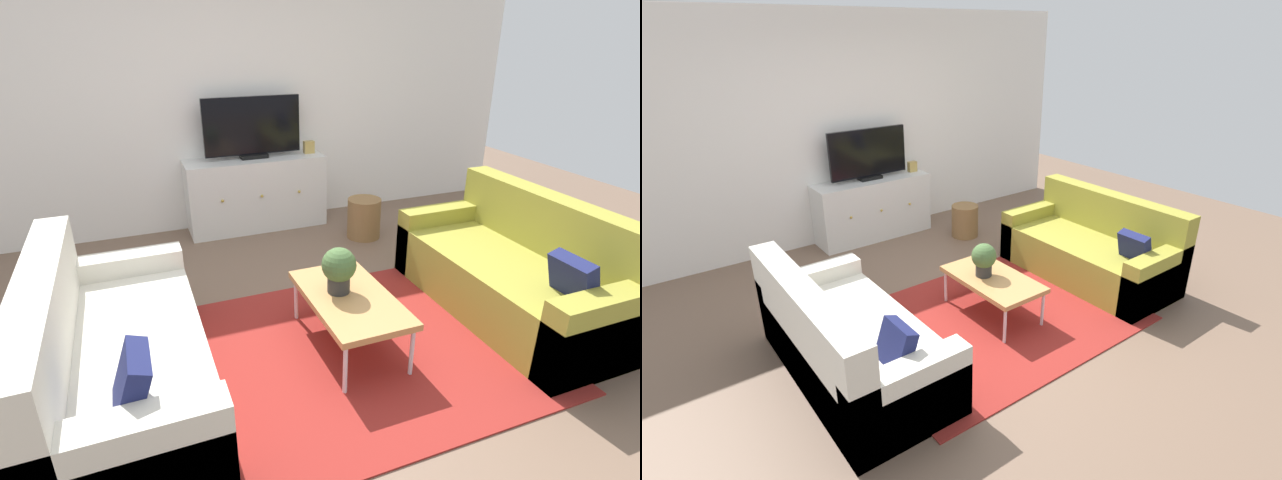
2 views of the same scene
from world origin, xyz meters
TOP-DOWN VIEW (x-y plane):
  - ground_plane at (0.00, 0.00)m, footprint 10.00×10.00m
  - wall_back at (0.00, 2.55)m, footprint 6.40×0.12m
  - area_rug at (0.00, -0.15)m, footprint 2.50×1.90m
  - couch_left_side at (-1.44, -0.10)m, footprint 0.87×1.81m
  - couch_right_side at (1.44, -0.10)m, footprint 0.87×1.81m
  - coffee_table at (0.04, -0.08)m, footprint 0.53×0.95m
  - potted_plant at (-0.00, 0.00)m, footprint 0.23×0.23m
  - tv_console at (0.04, 2.27)m, footprint 1.45×0.47m
  - flat_screen_tv at (0.04, 2.29)m, footprint 1.00×0.16m
  - mantel_clock at (0.65, 2.27)m, footprint 0.11×0.07m
  - wicker_basket at (0.99, 1.58)m, footprint 0.34×0.34m

SIDE VIEW (x-z plane):
  - ground_plane at x=0.00m, z-range 0.00..0.00m
  - area_rug at x=0.00m, z-range 0.00..0.01m
  - wicker_basket at x=0.99m, z-range 0.00..0.41m
  - couch_left_side at x=-1.44m, z-range -0.15..0.72m
  - couch_right_side at x=1.44m, z-range -0.15..0.72m
  - coffee_table at x=0.04m, z-range 0.16..0.55m
  - tv_console at x=0.04m, z-range 0.00..0.76m
  - potted_plant at x=0.00m, z-range 0.40..0.72m
  - mantel_clock at x=0.65m, z-range 0.76..0.89m
  - flat_screen_tv at x=0.04m, z-range 0.76..1.38m
  - wall_back at x=0.00m, z-range 0.00..2.70m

